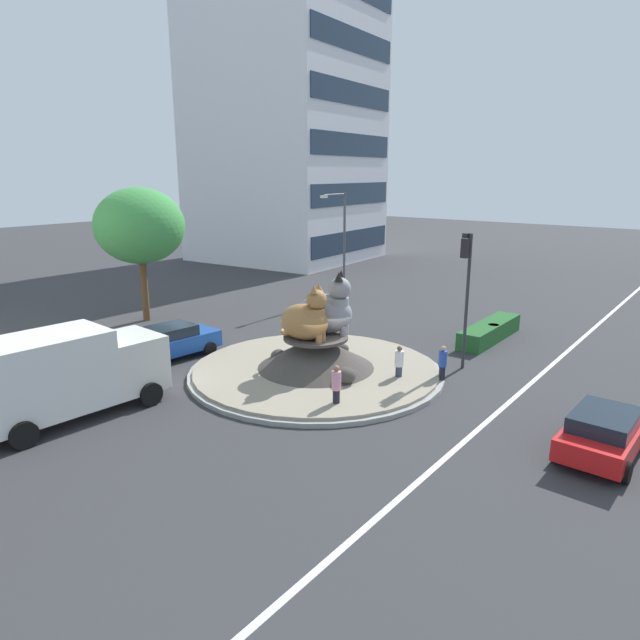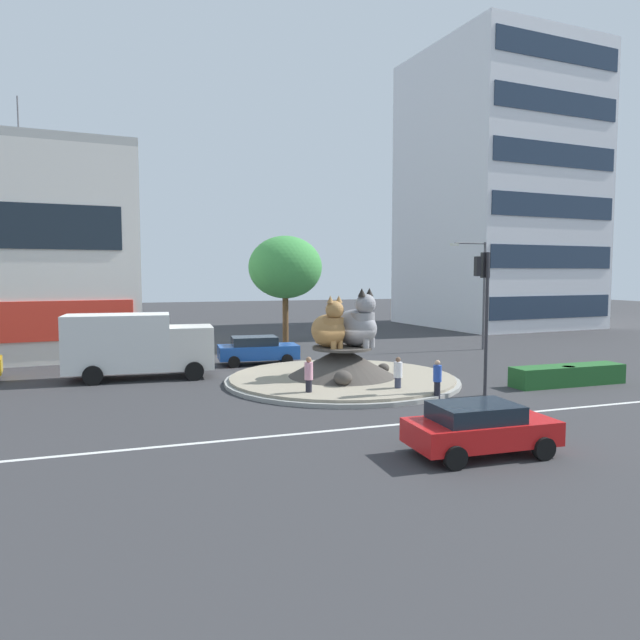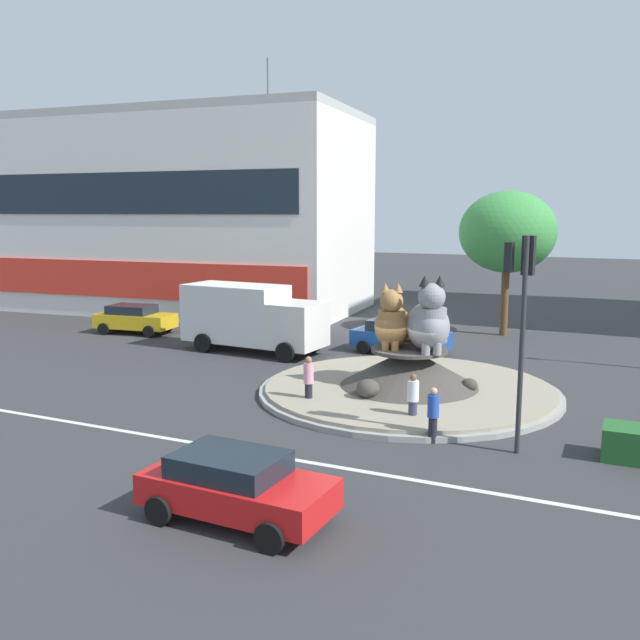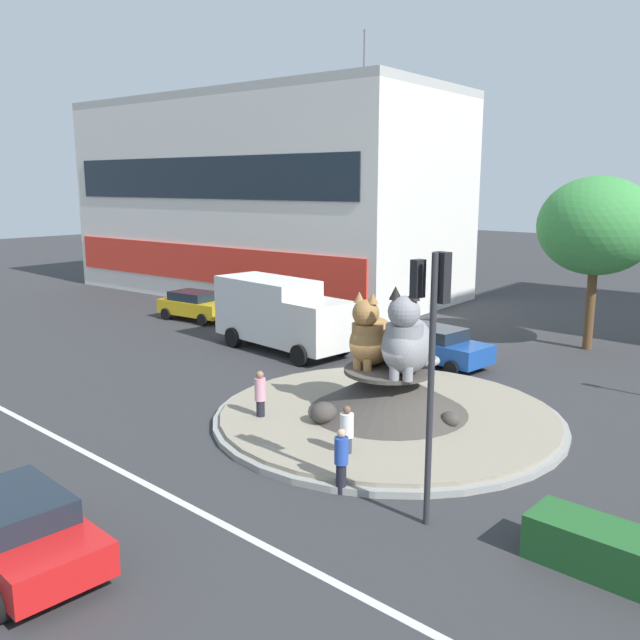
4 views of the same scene
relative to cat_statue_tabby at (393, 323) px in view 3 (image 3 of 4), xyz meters
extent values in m
plane|color=#333335|center=(0.63, 0.03, -2.56)|extent=(160.00, 160.00, 0.00)
cube|color=silver|center=(0.63, -7.70, -2.55)|extent=(112.00, 0.20, 0.01)
cylinder|color=gray|center=(0.63, 0.03, -2.47)|extent=(10.89, 10.89, 0.18)
cylinder|color=gray|center=(0.63, 0.03, -2.32)|extent=(10.45, 10.45, 0.12)
cone|color=#423D38|center=(0.63, 0.03, -1.57)|extent=(5.01, 5.01, 1.38)
cylinder|color=#423D38|center=(0.63, 0.03, -0.94)|extent=(2.75, 2.75, 0.12)
ellipsoid|color=#423D38|center=(2.82, 0.14, -2.03)|extent=(0.58, 0.49, 0.47)
ellipsoid|color=#423D38|center=(0.11, 1.73, -1.96)|extent=(0.73, 0.61, 0.59)
ellipsoid|color=#423D38|center=(-0.14, -2.10, -1.94)|extent=(0.80, 0.80, 0.64)
ellipsoid|color=#9E703D|center=(-0.03, 0.11, -0.12)|extent=(1.74, 2.32, 1.51)
cylinder|color=#9E703D|center=(0.06, -0.30, 0.05)|extent=(1.17, 1.17, 0.95)
sphere|color=#9E703D|center=(0.09, -0.45, 0.87)|extent=(0.83, 0.83, 0.83)
torus|color=#9E703D|center=(0.12, 1.01, -0.73)|extent=(1.12, 1.12, 0.19)
cone|color=#9E703D|center=(0.31, -0.40, 1.36)|extent=(0.41, 0.41, 0.34)
cone|color=#9E703D|center=(-0.13, -0.49, 1.36)|extent=(0.41, 0.41, 0.34)
cylinder|color=#9E703D|center=(0.30, -0.59, -0.69)|extent=(0.27, 0.27, 0.38)
cylinder|color=#9E703D|center=(-0.04, -0.67, -0.69)|extent=(0.27, 0.27, 0.38)
ellipsoid|color=gray|center=(1.30, 0.05, -0.02)|extent=(2.36, 2.78, 1.72)
cylinder|color=gray|center=(1.50, -0.38, 0.17)|extent=(1.48, 1.48, 1.07)
sphere|color=gray|center=(1.57, -0.54, 1.11)|extent=(0.95, 0.95, 0.95)
torus|color=gray|center=(1.24, 1.09, -0.71)|extent=(1.21, 1.21, 0.21)
cone|color=black|center=(1.81, -0.43, 1.66)|extent=(0.51, 0.51, 0.39)
cone|color=black|center=(1.33, -0.65, 1.66)|extent=(0.51, 0.51, 0.39)
cylinder|color=gray|center=(1.84, -0.65, -0.67)|extent=(0.30, 0.30, 0.43)
cylinder|color=gray|center=(1.48, -0.82, -0.67)|extent=(0.30, 0.30, 0.43)
cylinder|color=#2D2D33|center=(5.20, -4.67, 0.41)|extent=(0.14, 0.14, 5.94)
cube|color=black|center=(5.23, -4.45, 2.86)|extent=(0.35, 0.28, 1.05)
sphere|color=#360606|center=(5.25, -4.38, 3.18)|extent=(0.18, 0.18, 0.18)
sphere|color=#392706|center=(5.25, -4.38, 2.86)|extent=(0.18, 0.18, 0.18)
sphere|color=green|center=(5.25, -4.38, 2.55)|extent=(0.18, 0.18, 0.18)
cube|color=black|center=(4.76, -4.61, 2.81)|extent=(0.24, 0.30, 0.80)
cube|color=silver|center=(-21.06, 15.16, 3.59)|extent=(26.40, 13.64, 12.29)
cube|color=red|center=(-20.59, 9.30, -0.10)|extent=(24.46, 2.08, 2.21)
cube|color=#19232D|center=(-20.59, 9.32, 5.06)|extent=(23.44, 1.96, 2.46)
cube|color=#B2B2AD|center=(-21.06, 15.16, 9.99)|extent=(26.40, 13.64, 0.50)
cylinder|color=#4C4C51|center=(-15.03, 18.12, 12.13)|extent=(0.10, 0.10, 3.79)
cylinder|color=brown|center=(1.70, 13.52, -0.81)|extent=(0.41, 0.41, 3.49)
ellipsoid|color=#3D8E42|center=(1.70, 13.52, 2.94)|extent=(5.03, 5.03, 4.27)
cylinder|color=black|center=(-1.97, -2.97, -2.15)|extent=(0.26, 0.26, 0.80)
cylinder|color=pink|center=(-1.97, -2.97, -1.40)|extent=(0.34, 0.34, 0.70)
sphere|color=#936B4C|center=(-1.97, -2.97, -0.94)|extent=(0.23, 0.23, 0.23)
cylinder|color=#33384C|center=(1.83, -3.37, -2.19)|extent=(0.27, 0.27, 0.74)
cylinder|color=silver|center=(1.83, -3.37, -1.49)|extent=(0.36, 0.36, 0.64)
sphere|color=brown|center=(1.83, -3.37, -1.06)|extent=(0.21, 0.21, 0.21)
cylinder|color=black|center=(2.86, -4.80, -2.18)|extent=(0.25, 0.25, 0.75)
cylinder|color=#284CB2|center=(2.86, -4.80, -1.48)|extent=(0.34, 0.34, 0.66)
sphere|color=tan|center=(2.86, -4.80, -1.04)|extent=(0.22, 0.22, 0.22)
cube|color=red|center=(0.39, -11.40, -1.90)|extent=(4.19, 2.02, 0.67)
cube|color=#19232D|center=(0.18, -11.39, -1.33)|extent=(2.36, 1.74, 0.47)
cylinder|color=black|center=(1.78, -10.50, -2.24)|extent=(0.65, 0.24, 0.64)
cylinder|color=black|center=(1.72, -12.39, -2.24)|extent=(0.65, 0.24, 0.64)
cylinder|color=black|center=(-0.94, -10.41, -2.24)|extent=(0.65, 0.24, 0.64)
cylinder|color=black|center=(-1.00, -12.30, -2.24)|extent=(0.65, 0.24, 0.64)
cube|color=gold|center=(-16.57, 5.76, -1.86)|extent=(4.38, 2.40, 0.75)
cube|color=#19232D|center=(-16.78, 5.73, -1.25)|extent=(2.53, 1.94, 0.47)
cylinder|color=black|center=(-15.33, 6.87, -2.24)|extent=(0.66, 0.30, 0.64)
cylinder|color=black|center=(-15.09, 5.01, -2.24)|extent=(0.66, 0.30, 0.64)
cylinder|color=black|center=(-18.06, 6.52, -2.24)|extent=(0.66, 0.30, 0.64)
cylinder|color=black|center=(-17.82, 4.65, -2.24)|extent=(0.66, 0.30, 0.64)
cube|color=#19479E|center=(-1.82, 6.64, -1.86)|extent=(4.54, 2.24, 0.76)
cube|color=#19232D|center=(-2.04, 6.66, -1.24)|extent=(2.59, 1.86, 0.49)
cylinder|color=black|center=(-0.29, 7.46, -2.24)|extent=(0.66, 0.27, 0.64)
cylinder|color=black|center=(-0.45, 5.58, -2.24)|extent=(0.66, 0.27, 0.64)
cylinder|color=black|center=(-3.19, 7.70, -2.24)|extent=(0.66, 0.27, 0.64)
cylinder|color=black|center=(-3.34, 5.81, -2.24)|extent=(0.66, 0.27, 0.64)
cube|color=silver|center=(-5.82, 3.95, -1.09)|extent=(2.21, 2.53, 2.04)
cube|color=silver|center=(-9.23, 4.19, -0.76)|extent=(4.94, 2.72, 2.68)
cylinder|color=black|center=(-5.67, 5.15, -2.11)|extent=(0.92, 0.36, 0.90)
cylinder|color=black|center=(-5.83, 2.75, -2.11)|extent=(0.92, 0.36, 0.90)
cylinder|color=black|center=(-10.18, 5.45, -2.11)|extent=(0.92, 0.36, 0.90)
cylinder|color=black|center=(-10.34, 3.06, -2.11)|extent=(0.92, 0.36, 0.90)
camera|label=1|loc=(-17.39, -14.21, 5.86)|focal=31.66mm
camera|label=2|loc=(-9.13, -25.08, 2.53)|focal=32.75mm
camera|label=3|loc=(7.75, -23.23, 4.03)|focal=38.26mm
camera|label=4|loc=(12.61, -16.24, 4.76)|focal=37.75mm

